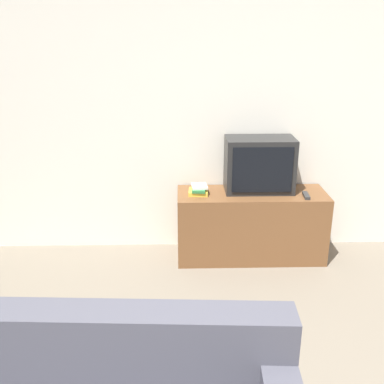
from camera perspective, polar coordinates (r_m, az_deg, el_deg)
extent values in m
cube|color=silver|center=(3.76, -0.32, 11.60)|extent=(9.00, 0.06, 2.60)
cube|color=brown|center=(3.84, 7.45, -4.17)|extent=(1.23, 0.43, 0.58)
cube|color=black|center=(3.73, 8.54, 3.47)|extent=(0.56, 0.30, 0.45)
cube|color=black|center=(3.58, 8.94, 2.76)|extent=(0.48, 0.01, 0.37)
cube|color=#474751|center=(2.01, -21.50, -18.24)|extent=(2.20, 0.27, 0.39)
cube|color=gold|center=(3.67, 0.81, 0.01)|extent=(0.17, 0.16, 0.03)
cube|color=#2D753D|center=(3.67, 0.90, 0.44)|extent=(0.12, 0.20, 0.02)
cube|color=silver|center=(3.66, 0.95, 0.75)|extent=(0.13, 0.15, 0.02)
cube|color=#2D2D2D|center=(3.72, 14.29, -0.43)|extent=(0.05, 0.15, 0.02)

